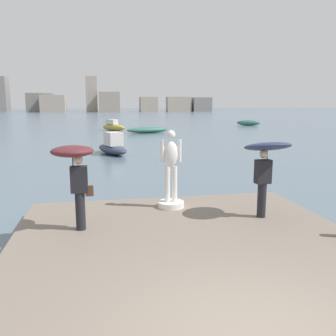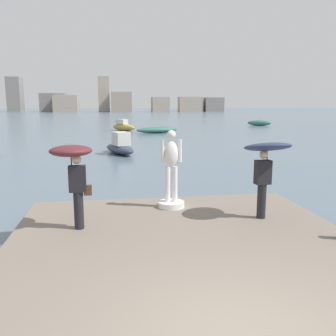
{
  "view_description": "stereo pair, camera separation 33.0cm",
  "coord_description": "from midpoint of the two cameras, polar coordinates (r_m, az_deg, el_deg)",
  "views": [
    {
      "loc": [
        -1.8,
        -3.73,
        3.27
      ],
      "look_at": [
        0.0,
        5.68,
        1.55
      ],
      "focal_mm": 38.68,
      "sensor_mm": 36.0,
      "label": 1
    },
    {
      "loc": [
        -1.47,
        -3.78,
        3.27
      ],
      "look_at": [
        0.0,
        5.68,
        1.55
      ],
      "focal_mm": 38.68,
      "sensor_mm": 36.0,
      "label": 2
    }
  ],
  "objects": [
    {
      "name": "distant_skyline",
      "position": [
        143.81,
        -12.25,
        10.27
      ],
      "size": [
        82.97,
        14.99,
        13.32
      ],
      "color": "gray",
      "rests_on": "ground"
    },
    {
      "name": "boat_rightward",
      "position": [
        44.01,
        -8.82,
        6.47
      ],
      "size": [
        3.18,
        3.78,
        1.37
      ],
      "color": "#B2993D",
      "rests_on": "ground"
    },
    {
      "name": "pier",
      "position": [
        6.7,
        4.75,
        -17.1
      ],
      "size": [
        7.5,
        9.95,
        0.4
      ],
      "primitive_type": "cube",
      "color": "slate",
      "rests_on": "ground"
    },
    {
      "name": "boat_far",
      "position": [
        55.37,
        12.37,
        6.97
      ],
      "size": [
        3.5,
        2.67,
        0.82
      ],
      "color": "#336B5B",
      "rests_on": "ground"
    },
    {
      "name": "ground_plane",
      "position": [
        43.91,
        -8.7,
        5.78
      ],
      "size": [
        400.0,
        400.0,
        0.0
      ],
      "primitive_type": "plane",
      "color": "slate"
    },
    {
      "name": "onlooker_right",
      "position": [
        9.33,
        14.24,
        1.77
      ],
      "size": [
        1.25,
        1.27,
        2.0
      ],
      "color": "black",
      "rests_on": "pier"
    },
    {
      "name": "boat_leftward",
      "position": [
        40.58,
        -3.48,
        6.02
      ],
      "size": [
        4.96,
        2.29,
        0.69
      ],
      "color": "#336B5B",
      "rests_on": "ground"
    },
    {
      "name": "onlooker_left",
      "position": [
        8.39,
        -15.57,
        0.6
      ],
      "size": [
        0.96,
        0.97,
        1.95
      ],
      "color": "black",
      "rests_on": "pier"
    },
    {
      "name": "boat_mid",
      "position": [
        23.83,
        -9.13,
        3.33
      ],
      "size": [
        2.38,
        3.89,
        1.45
      ],
      "color": "#2D384C",
      "rests_on": "ground"
    },
    {
      "name": "statue_white_figure",
      "position": [
        10.0,
        -0.47,
        -1.55
      ],
      "size": [
        0.73,
        0.73,
        2.15
      ],
      "color": "white",
      "rests_on": "pier"
    }
  ]
}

